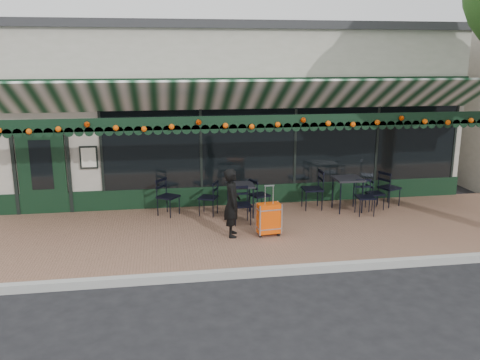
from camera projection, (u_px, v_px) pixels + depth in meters
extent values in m
plane|color=black|center=(275.00, 273.00, 9.29)|extent=(80.00, 80.00, 0.00)
cube|color=brown|center=(255.00, 233.00, 11.19)|extent=(18.00, 4.00, 0.15)
cube|color=#9E9E99|center=(276.00, 271.00, 9.19)|extent=(18.00, 0.16, 0.15)
cube|color=gray|center=(221.00, 107.00, 16.43)|extent=(12.00, 8.00, 4.50)
cube|color=black|center=(287.00, 145.00, 12.90)|extent=(9.20, 0.04, 2.00)
cube|color=black|center=(42.00, 169.00, 12.08)|extent=(1.10, 0.07, 2.20)
cube|color=silver|center=(89.00, 157.00, 12.15)|extent=(0.42, 0.04, 0.55)
cube|color=black|center=(251.00, 122.00, 11.12)|extent=(12.00, 0.03, 0.28)
cylinder|color=#EE4E07|center=(252.00, 123.00, 11.07)|extent=(11.60, 0.12, 0.12)
imported|color=black|center=(232.00, 203.00, 10.61)|extent=(0.40, 0.56, 1.45)
cube|color=#E14607|center=(269.00, 218.00, 10.72)|extent=(0.51, 0.32, 0.64)
cube|color=black|center=(269.00, 234.00, 10.80)|extent=(0.51, 0.32, 0.06)
cube|color=silver|center=(269.00, 195.00, 10.59)|extent=(0.21, 0.06, 0.39)
cube|color=black|center=(348.00, 179.00, 12.36)|extent=(0.67, 0.67, 0.04)
cylinder|color=black|center=(340.00, 199.00, 12.15)|extent=(0.03, 0.03, 0.78)
cylinder|color=black|center=(362.00, 198.00, 12.23)|extent=(0.03, 0.03, 0.78)
cylinder|color=black|center=(333.00, 193.00, 12.68)|extent=(0.03, 0.03, 0.78)
cylinder|color=black|center=(354.00, 192.00, 12.77)|extent=(0.03, 0.03, 0.78)
cube|color=black|center=(240.00, 185.00, 11.95)|extent=(0.63, 0.63, 0.04)
cylinder|color=black|center=(231.00, 205.00, 11.75)|extent=(0.03, 0.03, 0.73)
cylinder|color=black|center=(253.00, 204.00, 11.83)|extent=(0.03, 0.03, 0.73)
cylinder|color=black|center=(228.00, 198.00, 12.25)|extent=(0.03, 0.03, 0.73)
cylinder|color=black|center=(249.00, 197.00, 12.33)|extent=(0.03, 0.03, 0.73)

